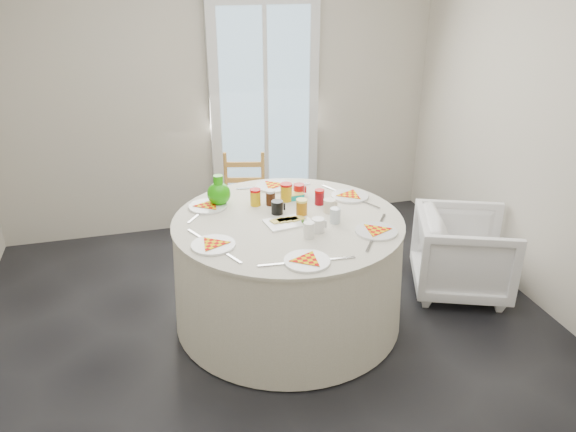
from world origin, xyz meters
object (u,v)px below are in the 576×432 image
object	(u,v)px
wooden_chair	(244,199)
table	(288,272)
armchair	(464,245)
green_pitcher	(219,192)

from	to	relation	value
wooden_chair	table	bearing A→B (deg)	-71.83
armchair	green_pitcher	xyz separation A→B (m)	(-1.78, 0.37, 0.48)
wooden_chair	armchair	size ratio (longest dim) A/B	1.21
table	armchair	bearing A→B (deg)	-0.02
table	wooden_chair	distance (m)	1.14
wooden_chair	armchair	bearing A→B (deg)	-23.70
table	wooden_chair	bearing A→B (deg)	94.12
table	wooden_chair	size ratio (longest dim) A/B	1.87
table	armchair	distance (m)	1.38
table	green_pitcher	bearing A→B (deg)	137.66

